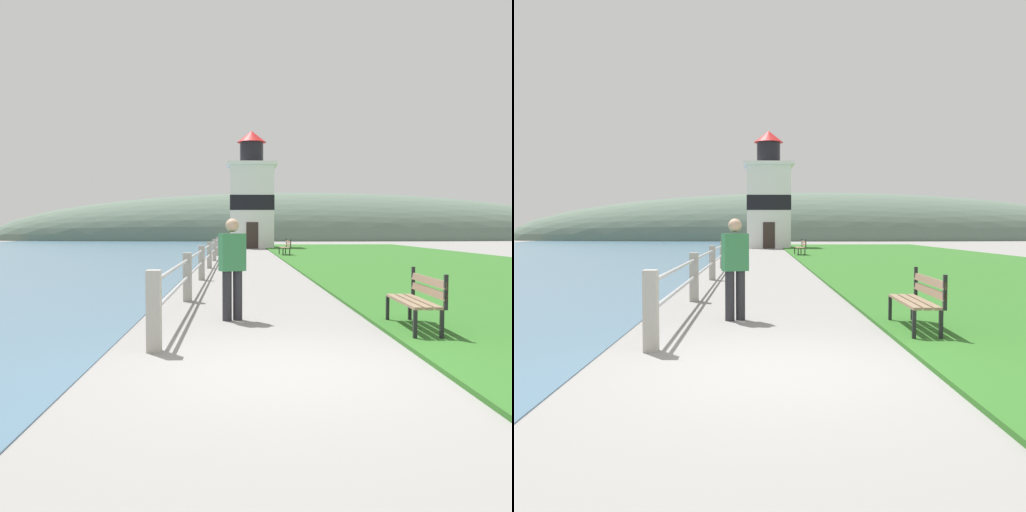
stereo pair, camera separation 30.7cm
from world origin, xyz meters
The scene contains 8 objects.
ground_plane centered at (0.00, 0.00, 0.00)m, with size 160.00×160.00×0.00m, color gray.
grass_verge centered at (7.69, 18.19, 0.03)m, with size 12.00×54.58×0.06m.
seawall_railing centered at (-1.59, 15.96, 0.61)m, with size 0.18×30.11×1.05m.
park_bench_near centered at (2.22, 2.25, 0.54)m, with size 0.51×1.64×0.94m.
park_bench_midway centered at (2.24, 25.68, 0.54)m, with size 0.55×1.81×0.94m.
lighthouse centered at (0.66, 38.35, 3.83)m, with size 3.82×3.82×9.08m.
person_strolling centered at (-0.61, 3.43, 0.94)m, with size 0.48×0.36×1.74m.
distant_hillside centered at (8.00, 66.39, 0.00)m, with size 80.00×16.00×12.00m.
Camera 1 is at (-0.54, -6.25, 1.59)m, focal length 40.00 mm.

